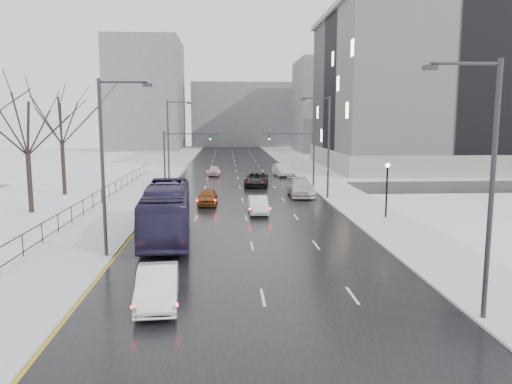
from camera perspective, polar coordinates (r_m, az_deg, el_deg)
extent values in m
cube|color=black|center=(68.42, -2.13, 1.79)|extent=(16.00, 150.00, 0.04)
cube|color=black|center=(56.52, -1.84, 0.40)|extent=(130.00, 10.00, 0.04)
cube|color=silver|center=(68.98, -10.89, 1.75)|extent=(5.00, 150.00, 0.16)
cube|color=silver|center=(69.46, 6.56, 1.89)|extent=(5.00, 150.00, 0.16)
cube|color=white|center=(70.84, -18.53, 1.62)|extent=(14.00, 150.00, 0.12)
cube|color=black|center=(40.16, -19.96, -1.35)|extent=(0.04, 70.00, 0.05)
cube|color=black|center=(40.33, -19.89, -2.75)|extent=(0.04, 70.00, 0.05)
cylinder|color=black|center=(40.26, -19.92, -2.19)|extent=(0.06, 0.06, 1.30)
cylinder|color=#2D2D33|center=(20.73, 25.32, -0.27)|extent=(0.20, 0.20, 10.00)
cylinder|color=#2D2D33|center=(20.04, 22.84, 13.38)|extent=(2.60, 0.12, 0.12)
cube|color=#2D2D33|center=(19.50, 19.30, 13.28)|extent=(0.50, 0.25, 0.18)
cylinder|color=#2D2D33|center=(49.07, 8.29, 4.96)|extent=(0.20, 0.20, 10.00)
cylinder|color=#2D2D33|center=(48.78, 6.89, 10.61)|extent=(2.60, 0.12, 0.12)
cube|color=#2D2D33|center=(48.56, 5.35, 10.47)|extent=(0.50, 0.25, 0.18)
cylinder|color=#2D2D33|center=(28.92, -17.13, 2.38)|extent=(0.20, 0.20, 10.00)
cylinder|color=#2D2D33|center=(28.57, -14.95, 12.04)|extent=(2.60, 0.12, 0.12)
cube|color=#2D2D33|center=(28.34, -12.31, 11.86)|extent=(0.50, 0.25, 0.18)
cylinder|color=#2D2D33|center=(60.41, -10.00, 5.54)|extent=(0.20, 0.20, 10.00)
cylinder|color=#2D2D33|center=(60.25, -8.87, 10.13)|extent=(2.60, 0.12, 0.12)
cube|color=#2D2D33|center=(60.14, -7.62, 10.01)|extent=(0.50, 0.25, 0.18)
cylinder|color=black|center=(40.38, 14.70, 0.01)|extent=(0.14, 0.14, 4.00)
sphere|color=#FFE5B2|center=(40.14, 14.82, 2.98)|extent=(0.36, 0.36, 0.36)
cylinder|color=#2D2D33|center=(57.02, 6.63, 3.69)|extent=(0.20, 0.20, 6.50)
cylinder|color=#2D2D33|center=(56.42, 3.65, 6.68)|extent=(6.00, 0.12, 0.12)
imported|color=#2D2D33|center=(56.21, 1.51, 6.07)|extent=(0.15, 0.18, 0.90)
sphere|color=#19FF33|center=(56.07, 1.53, 6.07)|extent=(0.16, 0.16, 0.16)
cylinder|color=#2D2D33|center=(56.56, -10.41, 3.57)|extent=(0.20, 0.20, 6.50)
cylinder|color=#2D2D33|center=(56.11, -7.43, 6.62)|extent=(6.00, 0.12, 0.12)
imported|color=#2D2D33|center=(56.03, -5.26, 6.03)|extent=(0.15, 0.18, 0.90)
sphere|color=#19FF33|center=(55.88, -5.27, 6.03)|extent=(0.16, 0.16, 0.16)
cylinder|color=#2D2D33|center=(53.45, 8.18, 1.37)|extent=(0.06, 0.06, 2.50)
cylinder|color=white|center=(53.32, 8.21, 2.59)|extent=(0.60, 0.03, 0.60)
torus|color=#B20C0C|center=(53.32, 8.21, 2.59)|extent=(0.58, 0.06, 0.58)
cube|color=gray|center=(88.03, 21.46, 10.49)|extent=(40.00, 30.00, 24.00)
cube|color=gray|center=(89.48, 21.90, 18.44)|extent=(41.00, 31.00, 0.80)
cube|color=gray|center=(88.15, 21.10, 3.67)|extent=(40.60, 30.60, 3.00)
cube|color=slate|center=(126.51, 10.20, 9.65)|extent=(24.00, 20.00, 22.00)
cube|color=slate|center=(134.66, -12.41, 10.78)|extent=(18.00, 22.00, 28.00)
cube|color=slate|center=(148.07, -1.33, 8.79)|extent=(30.00, 18.00, 18.00)
imported|color=white|center=(21.83, -11.18, -10.49)|extent=(2.05, 4.90, 1.58)
imported|color=#262141|center=(33.65, -10.17, -2.16)|extent=(3.73, 12.54, 3.45)
imported|color=brown|center=(45.75, -5.55, -0.57)|extent=(1.82, 4.29, 1.45)
imported|color=white|center=(41.40, 0.22, -1.47)|extent=(1.58, 4.40, 1.44)
imported|color=black|center=(58.31, 0.06, 1.45)|extent=(3.31, 5.97, 1.58)
imported|color=#B6B7BB|center=(50.87, 5.12, 0.49)|extent=(2.43, 5.93, 1.72)
imported|color=#B1B2B5|center=(69.52, -4.81, 2.45)|extent=(1.74, 4.04, 1.36)
imported|color=#A9AAAC|center=(68.88, 2.99, 2.55)|extent=(2.44, 5.33, 1.69)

